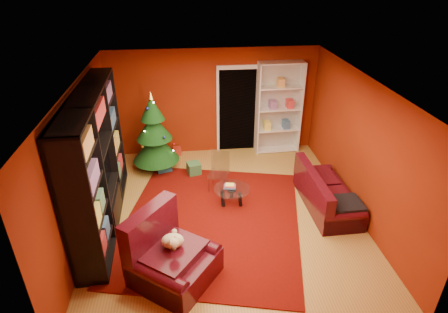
{
  "coord_description": "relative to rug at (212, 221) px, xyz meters",
  "views": [
    {
      "loc": [
        -0.68,
        -5.87,
        4.42
      ],
      "look_at": [
        0.0,
        0.4,
        1.05
      ],
      "focal_mm": 30.0,
      "sensor_mm": 36.0,
      "label": 1
    }
  ],
  "objects": [
    {
      "name": "sofa",
      "position": [
        2.32,
        0.27,
        0.38
      ],
      "size": [
        0.86,
        1.84,
        0.78
      ],
      "primitive_type": null,
      "rotation": [
        0.0,
        0.0,
        1.59
      ],
      "color": "#350810",
      "rests_on": "rug"
    },
    {
      "name": "christmas_tree",
      "position": [
        -1.12,
        2.17,
        0.91
      ],
      "size": [
        1.22,
        1.22,
        1.9
      ],
      "primitive_type": null,
      "rotation": [
        0.0,
        0.0,
        0.15
      ],
      "color": "#0F3E12",
      "rests_on": "floor"
    },
    {
      "name": "doorway",
      "position": [
        0.9,
        2.95,
        1.04
      ],
      "size": [
        1.06,
        0.6,
        2.16
      ],
      "primitive_type": null,
      "color": "black",
      "rests_on": "floor"
    },
    {
      "name": "wall_back",
      "position": [
        0.3,
        3.0,
        1.29
      ],
      "size": [
        5.0,
        0.05,
        2.6
      ],
      "primitive_type": "cube",
      "color": "maroon",
      "rests_on": "ground"
    },
    {
      "name": "coffee_table",
      "position": [
        0.45,
        0.53,
        0.18
      ],
      "size": [
        0.85,
        0.85,
        0.45
      ],
      "primitive_type": null,
      "rotation": [
        0.0,
        0.0,
        -0.2
      ],
      "color": "gray",
      "rests_on": "rug"
    },
    {
      "name": "white_bookshelf",
      "position": [
        1.88,
        2.79,
        1.13
      ],
      "size": [
        1.1,
        0.43,
        2.34
      ],
      "primitive_type": null,
      "rotation": [
        0.0,
        0.0,
        0.03
      ],
      "color": "white",
      "rests_on": "floor"
    },
    {
      "name": "armchair",
      "position": [
        -0.67,
        -1.35,
        0.45
      ],
      "size": [
        1.67,
        1.67,
        0.93
      ],
      "primitive_type": null,
      "rotation": [
        0.0,
        0.0,
        0.93
      ],
      "color": "#350810",
      "rests_on": "rug"
    },
    {
      "name": "floor",
      "position": [
        0.3,
        0.22,
        -0.04
      ],
      "size": [
        5.0,
        5.5,
        0.05
      ],
      "primitive_type": "cube",
      "color": "#A67D33",
      "rests_on": "ground"
    },
    {
      "name": "gift_box_green",
      "position": [
        -0.27,
        1.81,
        0.13
      ],
      "size": [
        0.35,
        0.35,
        0.28
      ],
      "primitive_type": "cube",
      "rotation": [
        0.0,
        0.0,
        0.26
      ],
      "color": "#306C3B",
      "rests_on": "floor"
    },
    {
      "name": "acrylic_chair",
      "position": [
        0.23,
        1.09,
        0.38
      ],
      "size": [
        0.52,
        0.54,
        0.78
      ],
      "primitive_type": null,
      "rotation": [
        0.0,
        0.0,
        -0.35
      ],
      "color": "#66605B",
      "rests_on": "rug"
    },
    {
      "name": "dog",
      "position": [
        -0.68,
        -1.28,
        0.68
      ],
      "size": [
        0.48,
        0.5,
        0.3
      ],
      "primitive_type": null,
      "rotation": [
        0.0,
        0.0,
        0.93
      ],
      "color": "beige",
      "rests_on": "armchair"
    },
    {
      "name": "rug",
      "position": [
        0.0,
        0.0,
        0.0
      ],
      "size": [
        3.98,
        4.38,
        0.02
      ],
      "primitive_type": "cube",
      "rotation": [
        0.0,
        0.0,
        -0.23
      ],
      "color": "#600B05",
      "rests_on": "floor"
    },
    {
      "name": "wall_right",
      "position": [
        2.82,
        0.22,
        1.29
      ],
      "size": [
        0.05,
        5.5,
        2.6
      ],
      "primitive_type": "cube",
      "color": "maroon",
      "rests_on": "ground"
    },
    {
      "name": "gift_box_red",
      "position": [
        -0.65,
        2.81,
        0.09
      ],
      "size": [
        0.22,
        0.22,
        0.2
      ],
      "primitive_type": "cube",
      "rotation": [
        0.0,
        0.0,
        0.14
      ],
      "color": "#A62718",
      "rests_on": "floor"
    },
    {
      "name": "media_unit",
      "position": [
        -1.98,
        0.25,
        1.24
      ],
      "size": [
        0.6,
        3.27,
        2.5
      ],
      "primitive_type": null,
      "rotation": [
        0.0,
        0.0,
        0.03
      ],
      "color": "black",
      "rests_on": "floor"
    },
    {
      "name": "wall_left",
      "position": [
        -2.23,
        0.22,
        1.29
      ],
      "size": [
        0.05,
        5.5,
        2.6
      ],
      "primitive_type": "cube",
      "color": "maroon",
      "rests_on": "ground"
    },
    {
      "name": "gift_box_teal",
      "position": [
        -0.97,
        2.05,
        0.15
      ],
      "size": [
        0.41,
        0.41,
        0.33
      ],
      "primitive_type": "cube",
      "rotation": [
        0.0,
        0.0,
        0.28
      ],
      "color": "#1A5E76",
      "rests_on": "floor"
    },
    {
      "name": "ceiling",
      "position": [
        0.3,
        0.22,
        2.61
      ],
      "size": [
        5.0,
        5.5,
        0.05
      ],
      "primitive_type": "cube",
      "color": "silver",
      "rests_on": "wall_back"
    }
  ]
}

